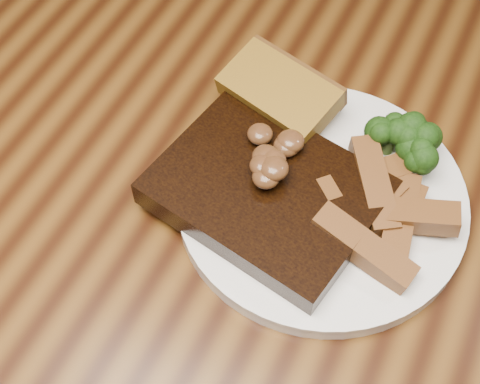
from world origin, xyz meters
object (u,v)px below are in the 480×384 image
at_px(garlic_bread, 278,106).
at_px(dining_table, 229,241).
at_px(potato_wedges, 387,235).
at_px(steak, 267,192).
at_px(plate, 321,200).

bearing_deg(garlic_bread, dining_table, -79.90).
bearing_deg(dining_table, potato_wedges, 0.90).
bearing_deg(steak, potato_wedges, 13.22).
height_order(steak, potato_wedges, steak).
bearing_deg(garlic_bread, potato_wedges, -17.46).
relative_size(plate, steak, 1.40).
xyz_separation_m(plate, potato_wedges, (0.06, -0.02, 0.02)).
xyz_separation_m(dining_table, garlic_bread, (0.01, 0.09, 0.12)).
bearing_deg(garlic_bread, plate, -27.90).
bearing_deg(dining_table, plate, 15.34).
bearing_deg(dining_table, garlic_bread, 84.72).
bearing_deg(potato_wedges, steak, -177.45).
relative_size(dining_table, plate, 6.32).
xyz_separation_m(dining_table, steak, (0.04, -0.00, 0.12)).
bearing_deg(steak, garlic_bread, 118.85).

